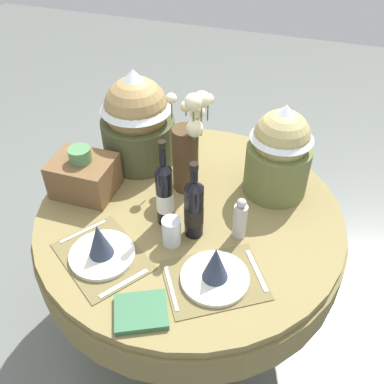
{
  "coord_description": "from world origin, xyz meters",
  "views": [
    {
      "loc": [
        0.41,
        -1.24,
        2.0
      ],
      "look_at": [
        0.0,
        0.03,
        0.85
      ],
      "focal_mm": 41.1,
      "sensor_mm": 36.0,
      "label": 1
    }
  ],
  "objects_px": {
    "wine_bottle_centre": "(194,208)",
    "book_on_table": "(140,311)",
    "gift_tub_back_left": "(137,115)",
    "place_setting_right": "(215,271)",
    "dining_table": "(190,235)",
    "gift_tub_back_right": "(280,147)",
    "place_setting_left": "(101,248)",
    "pepper_mill": "(240,219)",
    "flower_vase": "(188,146)",
    "woven_basket_side_left": "(84,175)",
    "wine_bottle_left": "(165,194)",
    "tumbler_near_left": "(172,232)"
  },
  "relations": [
    {
      "from": "place_setting_right",
      "to": "wine_bottle_left",
      "type": "distance_m",
      "value": 0.36
    },
    {
      "from": "wine_bottle_left",
      "to": "tumbler_near_left",
      "type": "bearing_deg",
      "value": -58.69
    },
    {
      "from": "pepper_mill",
      "to": "woven_basket_side_left",
      "type": "distance_m",
      "value": 0.68
    },
    {
      "from": "gift_tub_back_right",
      "to": "wine_bottle_left",
      "type": "bearing_deg",
      "value": -138.76
    },
    {
      "from": "place_setting_right",
      "to": "book_on_table",
      "type": "bearing_deg",
      "value": -133.55
    },
    {
      "from": "wine_bottle_left",
      "to": "gift_tub_back_left",
      "type": "xyz_separation_m",
      "value": [
        -0.26,
        0.36,
        0.09
      ]
    },
    {
      "from": "dining_table",
      "to": "book_on_table",
      "type": "distance_m",
      "value": 0.53
    },
    {
      "from": "dining_table",
      "to": "place_setting_left",
      "type": "xyz_separation_m",
      "value": [
        -0.23,
        -0.33,
        0.19
      ]
    },
    {
      "from": "pepper_mill",
      "to": "book_on_table",
      "type": "bearing_deg",
      "value": -116.93
    },
    {
      "from": "place_setting_right",
      "to": "pepper_mill",
      "type": "bearing_deg",
      "value": 82.91
    },
    {
      "from": "book_on_table",
      "to": "dining_table",
      "type": "bearing_deg",
      "value": 63.86
    },
    {
      "from": "wine_bottle_centre",
      "to": "book_on_table",
      "type": "height_order",
      "value": "wine_bottle_centre"
    },
    {
      "from": "wine_bottle_left",
      "to": "pepper_mill",
      "type": "relative_size",
      "value": 2.06
    },
    {
      "from": "place_setting_right",
      "to": "flower_vase",
      "type": "bearing_deg",
      "value": 118.67
    },
    {
      "from": "place_setting_left",
      "to": "gift_tub_back_right",
      "type": "xyz_separation_m",
      "value": [
        0.53,
        0.57,
        0.17
      ]
    },
    {
      "from": "place_setting_right",
      "to": "wine_bottle_left",
      "type": "bearing_deg",
      "value": 139.85
    },
    {
      "from": "wine_bottle_left",
      "to": "book_on_table",
      "type": "relative_size",
      "value": 2.23
    },
    {
      "from": "place_setting_left",
      "to": "book_on_table",
      "type": "xyz_separation_m",
      "value": [
        0.23,
        -0.18,
        -0.04
      ]
    },
    {
      "from": "gift_tub_back_left",
      "to": "place_setting_left",
      "type": "bearing_deg",
      "value": -80.23
    },
    {
      "from": "dining_table",
      "to": "book_on_table",
      "type": "height_order",
      "value": "book_on_table"
    },
    {
      "from": "place_setting_left",
      "to": "gift_tub_back_right",
      "type": "relative_size",
      "value": 1.04
    },
    {
      "from": "place_setting_left",
      "to": "pepper_mill",
      "type": "distance_m",
      "value": 0.52
    },
    {
      "from": "wine_bottle_centre",
      "to": "gift_tub_back_right",
      "type": "xyz_separation_m",
      "value": [
        0.25,
        0.36,
        0.09
      ]
    },
    {
      "from": "dining_table",
      "to": "wine_bottle_centre",
      "type": "bearing_deg",
      "value": -64.25
    },
    {
      "from": "gift_tub_back_left",
      "to": "flower_vase",
      "type": "bearing_deg",
      "value": -25.81
    },
    {
      "from": "pepper_mill",
      "to": "gift_tub_back_left",
      "type": "xyz_separation_m",
      "value": [
        -0.55,
        0.35,
        0.15
      ]
    },
    {
      "from": "wine_bottle_centre",
      "to": "dining_table",
      "type": "bearing_deg",
      "value": 115.75
    },
    {
      "from": "place_setting_left",
      "to": "tumbler_near_left",
      "type": "bearing_deg",
      "value": 33.69
    },
    {
      "from": "place_setting_right",
      "to": "wine_bottle_centre",
      "type": "bearing_deg",
      "value": 125.47
    },
    {
      "from": "tumbler_near_left",
      "to": "gift_tub_back_right",
      "type": "height_order",
      "value": "gift_tub_back_right"
    },
    {
      "from": "place_setting_left",
      "to": "gift_tub_back_left",
      "type": "xyz_separation_m",
      "value": [
        -0.1,
        0.61,
        0.19
      ]
    },
    {
      "from": "pepper_mill",
      "to": "dining_table",
      "type": "bearing_deg",
      "value": 163.08
    },
    {
      "from": "gift_tub_back_left",
      "to": "wine_bottle_centre",
      "type": "bearing_deg",
      "value": -45.13
    },
    {
      "from": "place_setting_right",
      "to": "gift_tub_back_left",
      "type": "height_order",
      "value": "gift_tub_back_left"
    },
    {
      "from": "tumbler_near_left",
      "to": "book_on_table",
      "type": "height_order",
      "value": "tumbler_near_left"
    },
    {
      "from": "wine_bottle_left",
      "to": "woven_basket_side_left",
      "type": "height_order",
      "value": "wine_bottle_left"
    },
    {
      "from": "wine_bottle_centre",
      "to": "pepper_mill",
      "type": "distance_m",
      "value": 0.18
    },
    {
      "from": "gift_tub_back_left",
      "to": "place_setting_right",
      "type": "bearing_deg",
      "value": -47.98
    },
    {
      "from": "place_setting_left",
      "to": "gift_tub_back_right",
      "type": "distance_m",
      "value": 0.8
    },
    {
      "from": "place_setting_left",
      "to": "pepper_mill",
      "type": "bearing_deg",
      "value": 30.11
    },
    {
      "from": "tumbler_near_left",
      "to": "gift_tub_back_left",
      "type": "distance_m",
      "value": 0.59
    },
    {
      "from": "place_setting_right",
      "to": "woven_basket_side_left",
      "type": "height_order",
      "value": "woven_basket_side_left"
    },
    {
      "from": "wine_bottle_centre",
      "to": "gift_tub_back_right",
      "type": "distance_m",
      "value": 0.44
    },
    {
      "from": "place_setting_right",
      "to": "wine_bottle_centre",
      "type": "xyz_separation_m",
      "value": [
        -0.14,
        0.19,
        0.08
      ]
    },
    {
      "from": "wine_bottle_left",
      "to": "wine_bottle_centre",
      "type": "height_order",
      "value": "wine_bottle_left"
    },
    {
      "from": "dining_table",
      "to": "gift_tub_back_right",
      "type": "xyz_separation_m",
      "value": [
        0.3,
        0.25,
        0.36
      ]
    },
    {
      "from": "wine_bottle_left",
      "to": "tumbler_near_left",
      "type": "xyz_separation_m",
      "value": [
        0.06,
        -0.1,
        -0.08
      ]
    },
    {
      "from": "book_on_table",
      "to": "wine_bottle_centre",
      "type": "bearing_deg",
      "value": 56.26
    },
    {
      "from": "wine_bottle_left",
      "to": "gift_tub_back_left",
      "type": "distance_m",
      "value": 0.45
    },
    {
      "from": "tumbler_near_left",
      "to": "woven_basket_side_left",
      "type": "relative_size",
      "value": 0.47
    }
  ]
}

